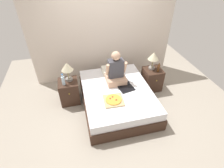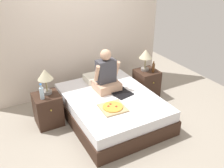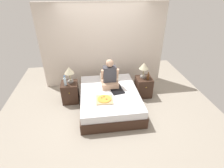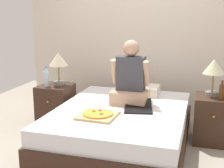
{
  "view_description": "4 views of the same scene",
  "coord_description": "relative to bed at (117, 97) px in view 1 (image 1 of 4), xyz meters",
  "views": [
    {
      "loc": [
        -0.84,
        -2.95,
        2.9
      ],
      "look_at": [
        -0.11,
        -0.0,
        0.62
      ],
      "focal_mm": 28.0,
      "sensor_mm": 36.0,
      "label": 1
    },
    {
      "loc": [
        -1.83,
        -3.37,
        2.68
      ],
      "look_at": [
        0.01,
        -0.01,
        0.7
      ],
      "focal_mm": 40.0,
      "sensor_mm": 36.0,
      "label": 2
    },
    {
      "loc": [
        -0.46,
        -3.82,
        2.92
      ],
      "look_at": [
        0.05,
        -0.16,
        0.77
      ],
      "focal_mm": 28.0,
      "sensor_mm": 36.0,
      "label": 3
    },
    {
      "loc": [
        0.9,
        -3.41,
        1.57
      ],
      "look_at": [
        -0.1,
        -0.03,
        0.75
      ],
      "focal_mm": 50.0,
      "sensor_mm": 36.0,
      "label": 4
    }
  ],
  "objects": [
    {
      "name": "bed",
      "position": [
        0.0,
        0.0,
        0.0
      ],
      "size": [
        1.53,
        1.99,
        0.46
      ],
      "color": "#382319",
      "rests_on": "ground"
    },
    {
      "name": "person_seated",
      "position": [
        0.05,
        0.28,
        0.52
      ],
      "size": [
        0.47,
        0.4,
        0.78
      ],
      "color": "tan",
      "rests_on": "bed"
    },
    {
      "name": "nightstand_right",
      "position": [
        1.05,
        0.39,
        0.06
      ],
      "size": [
        0.44,
        0.47,
        0.57
      ],
      "color": "#382319",
      "rests_on": "ground"
    },
    {
      "name": "lamp_on_right_nightstand",
      "position": [
        1.02,
        0.44,
        0.68
      ],
      "size": [
        0.26,
        0.26,
        0.45
      ],
      "color": "gray",
      "rests_on": "nightstand_right"
    },
    {
      "name": "laptop",
      "position": [
        0.2,
        0.01,
        0.25
      ],
      "size": [
        0.39,
        0.47,
        0.07
      ],
      "color": "black",
      "rests_on": "bed"
    },
    {
      "name": "lamp_on_left_nightstand",
      "position": [
        -1.01,
        0.44,
        0.68
      ],
      "size": [
        0.26,
        0.26,
        0.45
      ],
      "color": "gray",
      "rests_on": "nightstand_left"
    },
    {
      "name": "pizza_box",
      "position": [
        -0.17,
        -0.36,
        0.25
      ],
      "size": [
        0.42,
        0.42,
        0.04
      ],
      "color": "tan",
      "rests_on": "bed"
    },
    {
      "name": "ground_plane",
      "position": [
        0.0,
        0.0,
        -0.22
      ],
      "size": [
        5.74,
        5.74,
        0.0
      ],
      "primitive_type": "plane",
      "color": "#9E9384"
    },
    {
      "name": "nightstand_left",
      "position": [
        -1.05,
        0.39,
        0.06
      ],
      "size": [
        0.44,
        0.47,
        0.57
      ],
      "color": "#382319",
      "rests_on": "ground"
    },
    {
      "name": "water_bottle",
      "position": [
        -1.13,
        0.3,
        0.46
      ],
      "size": [
        0.07,
        0.07,
        0.28
      ],
      "color": "silver",
      "rests_on": "nightstand_left"
    },
    {
      "name": "beer_bottle",
      "position": [
        1.12,
        0.29,
        0.45
      ],
      "size": [
        0.06,
        0.06,
        0.23
      ],
      "color": "#512D14",
      "rests_on": "nightstand_right"
    },
    {
      "name": "pillow",
      "position": [
        0.08,
        0.71,
        0.29
      ],
      "size": [
        0.52,
        0.34,
        0.12
      ],
      "primitive_type": "cube",
      "color": "silver",
      "rests_on": "bed"
    },
    {
      "name": "wall_back",
      "position": [
        0.0,
        1.35,
        1.03
      ],
      "size": [
        3.74,
        0.12,
        2.5
      ],
      "primitive_type": "cube",
      "color": "beige",
      "rests_on": "ground"
    }
  ]
}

